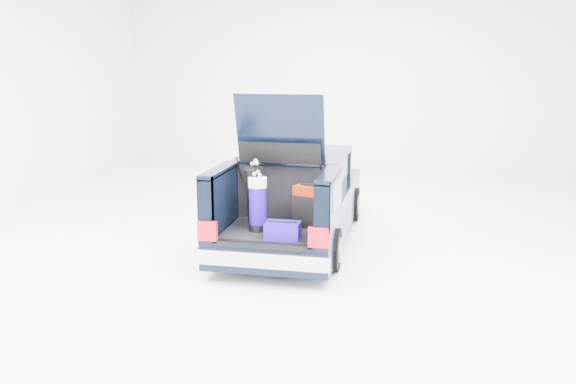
% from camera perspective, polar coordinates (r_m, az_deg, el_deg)
% --- Properties ---
extents(ground, '(14.00, 14.00, 0.00)m').
position_cam_1_polar(ground, '(10.11, 0.58, -4.50)').
color(ground, white).
rests_on(ground, ground).
extents(car, '(1.87, 4.65, 2.47)m').
position_cam_1_polar(car, '(10.04, 0.71, -0.65)').
color(car, black).
rests_on(car, ground).
extents(red_suitcase, '(0.44, 0.35, 0.63)m').
position_cam_1_polar(red_suitcase, '(8.57, 1.92, -1.39)').
color(red_suitcase, '#6E1503').
rests_on(red_suitcase, car).
extents(black_golf_bag, '(0.35, 0.43, 0.96)m').
position_cam_1_polar(black_golf_bag, '(8.59, -3.07, -0.45)').
color(black_golf_bag, black).
rests_on(black_golf_bag, car).
extents(blue_golf_bag, '(0.31, 0.31, 0.85)m').
position_cam_1_polar(blue_golf_bag, '(8.40, -2.85, -1.08)').
color(blue_golf_bag, black).
rests_on(blue_golf_bag, car).
extents(blue_duffel, '(0.47, 0.31, 0.24)m').
position_cam_1_polar(blue_duffel, '(8.08, -0.51, -3.61)').
color(blue_duffel, '#16057F').
rests_on(blue_duffel, car).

